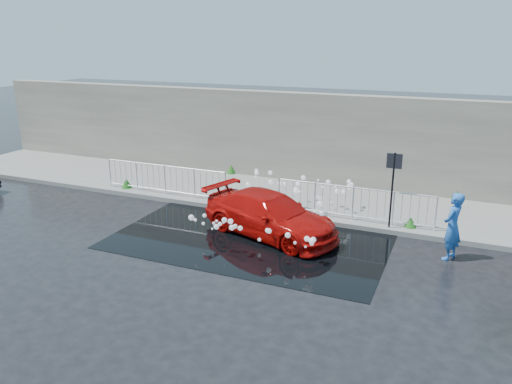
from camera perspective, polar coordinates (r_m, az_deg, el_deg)
ground at (r=14.32m, az=-4.02°, el=-6.40°), size 90.00×90.00×0.00m
pavement at (r=18.59m, az=2.96°, el=-0.45°), size 30.00×4.00×0.15m
curb at (r=16.82m, az=0.60°, el=-2.36°), size 30.00×0.25×0.16m
retaining_wall at (r=20.15m, az=5.21°, el=6.28°), size 30.00×0.60×3.50m
puddle at (r=14.95m, az=-0.56°, el=-5.27°), size 8.00×5.00×0.01m
sign_post at (r=15.39m, az=15.38°, el=1.53°), size 0.45×0.06×2.50m
railing_left at (r=18.72m, az=-10.37°, el=1.53°), size 5.05×0.05×1.10m
railing_right at (r=16.09m, az=11.01°, el=-1.15°), size 5.05×0.05×1.10m
weeds at (r=18.20m, az=1.38°, el=0.01°), size 12.17×3.93×0.38m
water_spray at (r=15.76m, az=3.15°, el=-1.13°), size 3.72×5.38×1.04m
red_car at (r=14.97m, az=1.62°, el=-2.63°), size 4.75×3.08×1.28m
person at (r=14.28m, az=21.53°, el=-3.67°), size 0.66×0.79×1.86m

